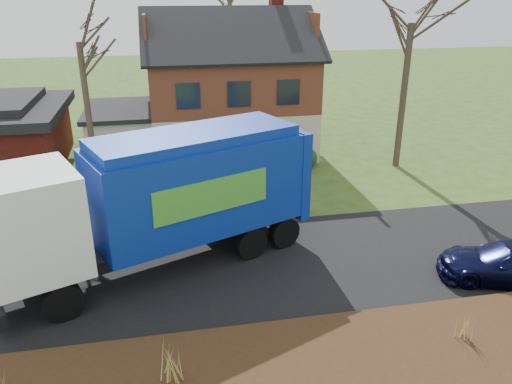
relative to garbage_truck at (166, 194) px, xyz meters
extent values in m
plane|color=#2F4617|center=(2.03, -0.76, -2.68)|extent=(120.00, 120.00, 0.00)
cube|color=black|center=(2.03, -0.76, -2.67)|extent=(80.00, 7.00, 0.02)
cube|color=black|center=(2.03, -6.06, -2.53)|extent=(80.00, 3.50, 0.30)
cube|color=beige|center=(4.03, 13.24, -1.33)|extent=(9.00, 7.50, 2.70)
cube|color=#572B18|center=(4.03, 13.24, 1.42)|extent=(9.00, 7.50, 2.80)
cube|color=beige|center=(-2.17, 12.74, -1.38)|extent=(3.50, 5.50, 2.60)
cube|color=black|center=(-2.17, 12.74, 0.04)|extent=(3.90, 5.90, 0.24)
cylinder|color=black|center=(-3.19, -2.63, -2.08)|extent=(1.26, 0.83, 1.19)
cylinder|color=black|center=(-4.12, -0.41, -2.08)|extent=(1.26, 0.83, 1.19)
cylinder|color=black|center=(2.84, -0.12, -2.08)|extent=(1.26, 0.83, 1.19)
cylinder|color=black|center=(1.92, 2.10, -2.08)|extent=(1.26, 0.83, 1.19)
cylinder|color=black|center=(4.22, 0.45, -2.08)|extent=(1.26, 0.83, 1.19)
cylinder|color=black|center=(3.29, 2.68, -2.08)|extent=(1.26, 0.83, 1.19)
cube|color=black|center=(0.05, 0.02, -1.70)|extent=(9.63, 5.06, 0.40)
cube|color=white|center=(-3.92, -1.63, 0.07)|extent=(3.54, 3.66, 3.10)
cube|color=navy|center=(1.06, 0.44, 0.07)|extent=(7.77, 5.43, 3.10)
cube|color=navy|center=(1.06, 0.44, 1.80)|extent=(7.32, 4.98, 0.34)
cube|color=navy|center=(4.50, 1.87, -0.04)|extent=(1.50, 2.85, 3.33)
cube|color=green|center=(1.46, -0.97, 0.19)|extent=(3.83, 1.63, 1.15)
cube|color=green|center=(0.34, 1.72, 0.19)|extent=(3.83, 1.63, 1.15)
imported|color=#A5A9AC|center=(0.12, 3.21, -1.99)|extent=(4.35, 2.12, 1.37)
imported|color=black|center=(10.98, -3.26, -2.02)|extent=(4.89, 3.24, 1.32)
cylinder|color=#47382A|center=(-3.30, 8.18, 0.75)|extent=(0.28, 0.28, 6.85)
cylinder|color=#423628|center=(12.48, 8.20, 1.05)|extent=(0.34, 0.34, 7.45)
cylinder|color=#473C2A|center=(5.51, 22.52, 1.76)|extent=(0.34, 0.34, 8.87)
cone|color=#AB984B|center=(-0.17, -6.10, -1.83)|extent=(0.05, 0.05, 1.09)
cone|color=#AB984B|center=(-0.34, -6.10, -1.83)|extent=(0.05, 0.05, 1.09)
cone|color=#AB984B|center=(0.00, -6.10, -1.83)|extent=(0.05, 0.05, 1.09)
cone|color=#AB984B|center=(-0.17, -5.96, -1.83)|extent=(0.05, 0.05, 1.09)
cone|color=#AB984B|center=(-0.17, -6.24, -1.83)|extent=(0.05, 0.05, 1.09)
cone|color=tan|center=(7.64, -6.02, -1.95)|extent=(0.04, 0.04, 0.86)
cone|color=tan|center=(7.49, -6.02, -1.95)|extent=(0.04, 0.04, 0.86)
cone|color=tan|center=(7.79, -6.02, -1.95)|extent=(0.04, 0.04, 0.86)
cone|color=tan|center=(7.64, -5.89, -1.95)|extent=(0.04, 0.04, 0.86)
cone|color=tan|center=(7.64, -6.14, -1.95)|extent=(0.04, 0.04, 0.86)
camera|label=1|loc=(0.01, -15.71, 6.45)|focal=35.00mm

